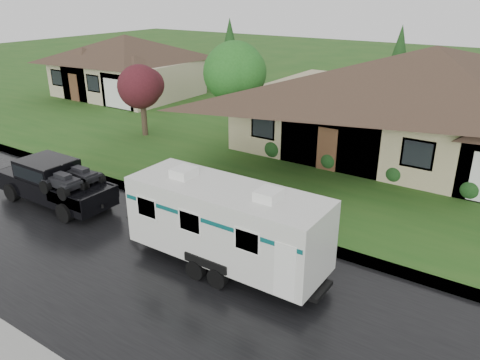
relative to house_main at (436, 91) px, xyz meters
The scene contains 11 objects.
ground 14.48m from the house_main, 99.41° to the right, with size 140.00×140.00×0.00m, color #225019.
road 16.40m from the house_main, 98.24° to the right, with size 140.00×8.00×0.01m, color black.
curb 12.32m from the house_main, 101.19° to the right, with size 140.00×0.50×0.15m, color gray.
lawn 4.36m from the house_main, 153.11° to the left, with size 140.00×26.00×0.15m, color #225019.
house_main is the anchor object (origin of this frame).
house_far 24.17m from the house_main, behind, with size 10.80×8.64×5.80m.
tree_left_green 10.32m from the house_main, 154.74° to the right, with size 3.38×3.38×5.59m.
tree_red 15.97m from the house_main, 160.00° to the right, with size 2.58×2.58×4.27m.
shrub_row 5.42m from the house_main, 93.69° to the right, with size 13.60×1.00×1.00m.
pickup_truck 18.53m from the house_main, 128.80° to the right, with size 5.51×2.09×1.84m.
travel_trailer 14.68m from the house_main, 100.67° to the right, with size 6.80×2.39×3.05m.
Camera 1 is at (7.13, -10.94, 8.32)m, focal length 35.00 mm.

